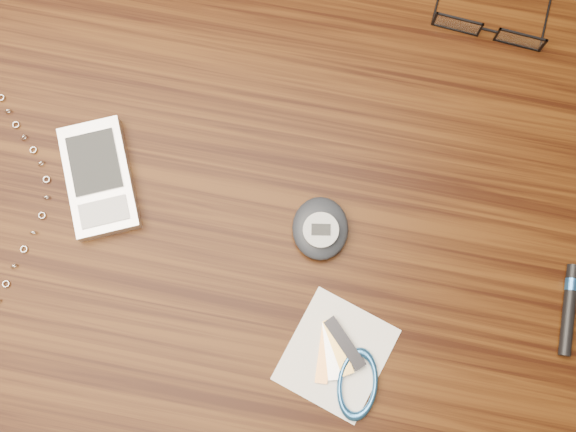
% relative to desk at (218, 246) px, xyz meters
% --- Properties ---
extents(ground, '(3.80, 3.80, 0.00)m').
position_rel_desk_xyz_m(ground, '(0.00, 0.00, -0.65)').
color(ground, '#472814').
rests_on(ground, ground).
extents(desk, '(1.00, 0.70, 0.75)m').
position_rel_desk_xyz_m(desk, '(0.00, 0.00, 0.00)').
color(desk, '#331908').
rests_on(desk, ground).
extents(eyeglasses, '(0.13, 0.13, 0.03)m').
position_rel_desk_xyz_m(eyeglasses, '(0.25, 0.27, 0.11)').
color(eyeglasses, black).
rests_on(eyeglasses, desk).
extents(pda_phone, '(0.11, 0.14, 0.02)m').
position_rel_desk_xyz_m(pda_phone, '(-0.12, 0.03, 0.11)').
color(pda_phone, '#BBBCC0').
rests_on(pda_phone, desk).
extents(pedometer, '(0.07, 0.07, 0.03)m').
position_rel_desk_xyz_m(pedometer, '(0.11, 0.02, 0.11)').
color(pedometer, black).
rests_on(pedometer, desk).
extents(notepad_keys, '(0.12, 0.13, 0.01)m').
position_rel_desk_xyz_m(notepad_keys, '(0.17, -0.11, 0.11)').
color(notepad_keys, white).
rests_on(notepad_keys, desk).
extents(black_blue_pen, '(0.01, 0.09, 0.01)m').
position_rel_desk_xyz_m(black_blue_pen, '(0.37, -0.01, 0.11)').
color(black_blue_pen, black).
rests_on(black_blue_pen, desk).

